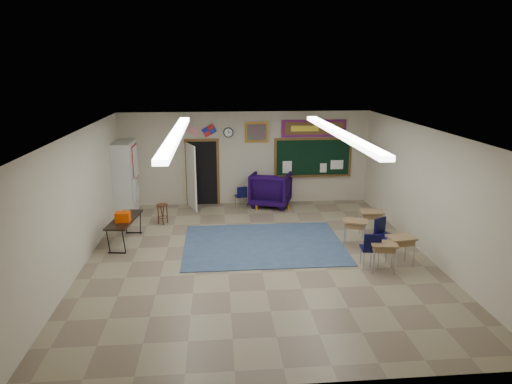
{
  "coord_description": "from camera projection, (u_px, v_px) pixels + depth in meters",
  "views": [
    {
      "loc": [
        -0.92,
        -9.96,
        4.38
      ],
      "look_at": [
        0.07,
        1.5,
        1.2
      ],
      "focal_mm": 32.0,
      "sensor_mm": 36.0,
      "label": 1
    }
  ],
  "objects": [
    {
      "name": "wall_clock",
      "position": [
        228.0,
        132.0,
        14.42
      ],
      "size": [
        0.32,
        0.05,
        0.32
      ],
      "color": "black",
      "rests_on": "back_wall"
    },
    {
      "name": "student_desk_front_left",
      "position": [
        355.0,
        232.0,
        11.36
      ],
      "size": [
        0.69,
        0.61,
        0.69
      ],
      "rotation": [
        0.0,
        0.0,
        -0.37
      ],
      "color": "olive",
      "rests_on": "floor"
    },
    {
      "name": "fluorescent_strips",
      "position": [
        259.0,
        134.0,
        10.02
      ],
      "size": [
        3.86,
        6.0,
        0.1
      ],
      "primitive_type": null,
      "color": "white",
      "rests_on": "ceiling"
    },
    {
      "name": "student_chair_desk_a",
      "position": [
        370.0,
        249.0,
        10.19
      ],
      "size": [
        0.47,
        0.47,
        0.85
      ],
      "primitive_type": null,
      "rotation": [
        0.0,
        0.0,
        3.04
      ],
      "color": "black",
      "rests_on": "floor"
    },
    {
      "name": "student_desk_back_left",
      "position": [
        383.0,
        256.0,
        9.98
      ],
      "size": [
        0.62,
        0.51,
        0.67
      ],
      "rotation": [
        0.0,
        0.0,
        -0.18
      ],
      "color": "olive",
      "rests_on": "floor"
    },
    {
      "name": "bulletin_board",
      "position": [
        314.0,
        128.0,
        14.62
      ],
      "size": [
        2.1,
        0.05,
        0.55
      ],
      "color": "red",
      "rests_on": "back_wall"
    },
    {
      "name": "left_wall",
      "position": [
        79.0,
        201.0,
        10.07
      ],
      "size": [
        0.04,
        9.0,
        3.0
      ],
      "primitive_type": "cube",
      "color": "#BAB197",
      "rests_on": "floor"
    },
    {
      "name": "student_chair_reading",
      "position": [
        241.0,
        197.0,
        14.56
      ],
      "size": [
        0.43,
        0.43,
        0.71
      ],
      "primitive_type": null,
      "rotation": [
        0.0,
        0.0,
        3.38
      ],
      "color": "black",
      "rests_on": "floor"
    },
    {
      "name": "front_wall",
      "position": [
        289.0,
        289.0,
        6.09
      ],
      "size": [
        8.0,
        0.04,
        3.0
      ],
      "primitive_type": "cube",
      "color": "#BAB197",
      "rests_on": "floor"
    },
    {
      "name": "wall_flags",
      "position": [
        201.0,
        129.0,
        14.29
      ],
      "size": [
        1.16,
        0.06,
        0.7
      ],
      "primitive_type": null,
      "color": "red",
      "rests_on": "back_wall"
    },
    {
      "name": "student_desk_back_right",
      "position": [
        400.0,
        250.0,
        10.26
      ],
      "size": [
        0.63,
        0.51,
        0.7
      ],
      "rotation": [
        0.0,
        0.0,
        0.13
      ],
      "color": "olive",
      "rests_on": "floor"
    },
    {
      "name": "wingback_armchair",
      "position": [
        271.0,
        189.0,
        14.71
      ],
      "size": [
        1.53,
        1.55,
        1.11
      ],
      "primitive_type": "imported",
      "rotation": [
        0.0,
        0.0,
        2.79
      ],
      "color": "black",
      "rests_on": "floor"
    },
    {
      "name": "student_chair_desk_b",
      "position": [
        385.0,
        237.0,
        10.94
      ],
      "size": [
        0.58,
        0.58,
        0.85
      ],
      "primitive_type": null,
      "rotation": [
        0.0,
        0.0,
        0.53
      ],
      "color": "black",
      "rests_on": "floor"
    },
    {
      "name": "right_wall",
      "position": [
        427.0,
        193.0,
        10.74
      ],
      "size": [
        0.04,
        9.0,
        3.0
      ],
      "primitive_type": "cube",
      "color": "#BAB197",
      "rests_on": "floor"
    },
    {
      "name": "student_desk_front_right",
      "position": [
        371.0,
        222.0,
        12.03
      ],
      "size": [
        0.64,
        0.51,
        0.71
      ],
      "rotation": [
        0.0,
        0.0,
        -0.12
      ],
      "color": "olive",
      "rests_on": "floor"
    },
    {
      "name": "area_rug",
      "position": [
        263.0,
        244.0,
        11.59
      ],
      "size": [
        4.0,
        3.0,
        0.02
      ],
      "primitive_type": "cube",
      "color": "#38506A",
      "rests_on": "floor"
    },
    {
      "name": "framed_art_print",
      "position": [
        257.0,
        132.0,
        14.5
      ],
      "size": [
        0.75,
        0.05,
        0.65
      ],
      "color": "#A57120",
      "rests_on": "back_wall"
    },
    {
      "name": "floor",
      "position": [
        258.0,
        257.0,
        10.81
      ],
      "size": [
        9.0,
        9.0,
        0.0
      ],
      "primitive_type": "plane",
      "color": "#85795B",
      "rests_on": "ground"
    },
    {
      "name": "back_wall",
      "position": [
        246.0,
        158.0,
        14.73
      ],
      "size": [
        8.0,
        0.04,
        3.0
      ],
      "primitive_type": "cube",
      "color": "#BAB197",
      "rests_on": "floor"
    },
    {
      "name": "doorway",
      "position": [
        199.0,
        174.0,
        14.58
      ],
      "size": [
        1.1,
        0.89,
        2.16
      ],
      "color": "black",
      "rests_on": "back_wall"
    },
    {
      "name": "folding_table",
      "position": [
        125.0,
        230.0,
        11.6
      ],
      "size": [
        0.72,
        1.62,
        0.89
      ],
      "rotation": [
        0.0,
        0.0,
        -0.13
      ],
      "color": "black",
      "rests_on": "floor"
    },
    {
      "name": "chalkboard",
      "position": [
        313.0,
        159.0,
        14.88
      ],
      "size": [
        2.55,
        0.14,
        1.3
      ],
      "color": "brown",
      "rests_on": "back_wall"
    },
    {
      "name": "wooden_stool",
      "position": [
        163.0,
        214.0,
        13.06
      ],
      "size": [
        0.33,
        0.33,
        0.57
      ],
      "color": "#532B19",
      "rests_on": "floor"
    },
    {
      "name": "storage_cabinet",
      "position": [
        126.0,
        178.0,
        13.9
      ],
      "size": [
        0.59,
        1.25,
        2.2
      ],
      "color": "beige",
      "rests_on": "floor"
    },
    {
      "name": "ceiling",
      "position": [
        259.0,
        131.0,
        10.01
      ],
      "size": [
        8.0,
        9.0,
        0.04
      ],
      "primitive_type": "cube",
      "color": "silver",
      "rests_on": "back_wall"
    }
  ]
}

